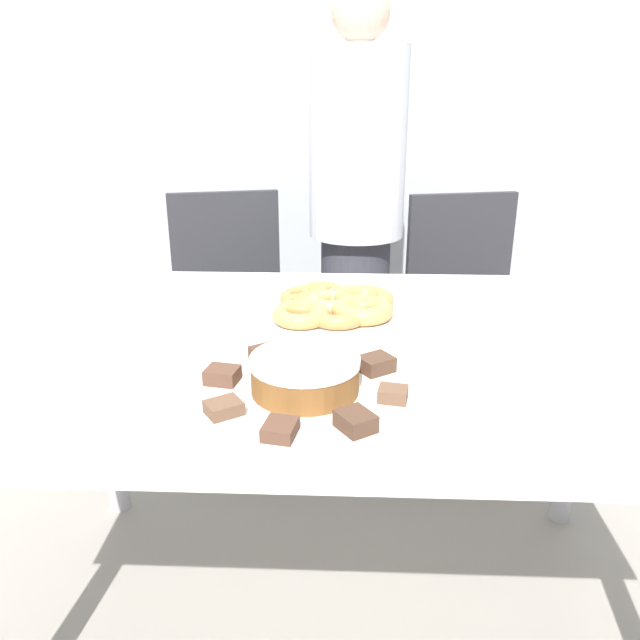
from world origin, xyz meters
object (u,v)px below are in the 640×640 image
person_standing (356,219)px  plate_cake (305,393)px  napkin (571,317)px  plate_donuts (331,312)px  office_chair_left (232,326)px  office_chair_right (470,330)px  frosted_cake (305,374)px

person_standing → plate_cake: 1.16m
plate_cake → napkin: bearing=34.6°
person_standing → plate_donuts: size_ratio=4.50×
plate_donuts → plate_cake: bearing=-94.8°
plate_cake → plate_donuts: bearing=85.2°
office_chair_left → office_chair_right: bearing=-14.0°
person_standing → napkin: person_standing is taller
person_standing → plate_cake: person_standing is taller
plate_donuts → frosted_cake: size_ratio=1.88×
office_chair_right → plate_donuts: (-0.48, -0.78, 0.34)m
person_standing → plate_donuts: bearing=-95.0°
plate_donuts → napkin: 0.53m
plate_donuts → napkin: plate_donuts is taller
office_chair_left → plate_cake: office_chair_left is taller
plate_cake → plate_donuts: size_ratio=1.19×
office_chair_left → napkin: size_ratio=5.25×
napkin → plate_cake: bearing=-145.4°
office_chair_left → plate_donuts: 0.93m
person_standing → frosted_cake: person_standing is taller
office_chair_left → office_chair_right: same height
office_chair_right → napkin: size_ratio=5.25×
plate_donuts → napkin: bearing=-0.8°
office_chair_left → frosted_cake: size_ratio=4.81×
office_chair_right → person_standing: bearing=169.0°
office_chair_right → napkin: bearing=-99.3°
office_chair_right → plate_donuts: bearing=-134.5°
person_standing → plate_donuts: 0.77m
frosted_cake → plate_donuts: bearing=85.2°
office_chair_right → plate_cake: 1.32m
frosted_cake → office_chair_right: bearing=66.4°
plate_donuts → frosted_cake: bearing=-94.8°
plate_donuts → frosted_cake: (-0.03, -0.39, 0.04)m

